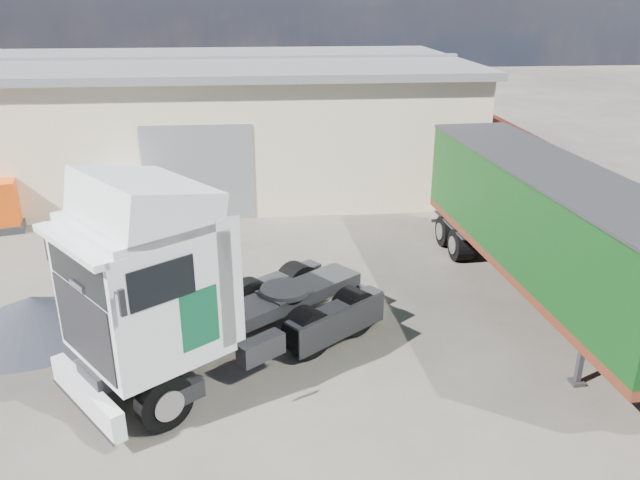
{
  "coord_description": "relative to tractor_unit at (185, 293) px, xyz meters",
  "views": [
    {
      "loc": [
        0.3,
        -12.55,
        7.96
      ],
      "look_at": [
        1.83,
        3.0,
        1.77
      ],
      "focal_mm": 35.0,
      "sensor_mm": 36.0,
      "label": 1
    }
  ],
  "objects": [
    {
      "name": "panel_van",
      "position": [
        -3.11,
        10.09,
        -1.07
      ],
      "size": [
        2.75,
        4.93,
        1.9
      ],
      "rotation": [
        0.0,
        0.0,
        -0.19
      ],
      "color": "black",
      "rests_on": "ground"
    },
    {
      "name": "gravel_heap",
      "position": [
        -4.19,
        2.37,
        -1.59
      ],
      "size": [
        6.28,
        5.76,
        0.98
      ],
      "rotation": [
        0.0,
        0.0,
        0.25
      ],
      "color": "black",
      "rests_on": "ground"
    },
    {
      "name": "ground",
      "position": [
        1.39,
        0.48,
        -2.05
      ],
      "size": [
        120.0,
        120.0,
        0.0
      ],
      "primitive_type": "plane",
      "color": "black",
      "rests_on": "ground"
    },
    {
      "name": "brick_boundary_wall",
      "position": [
        12.89,
        6.48,
        -0.8
      ],
      "size": [
        0.35,
        26.0,
        2.5
      ],
      "primitive_type": "cube",
      "color": "maroon",
      "rests_on": "ground"
    },
    {
      "name": "warehouse",
      "position": [
        -4.61,
        16.47,
        0.61
      ],
      "size": [
        30.6,
        12.6,
        5.42
      ],
      "color": "beige",
      "rests_on": "ground"
    },
    {
      "name": "tractor_unit",
      "position": [
        0.0,
        0.0,
        0.0
      ],
      "size": [
        7.33,
        6.5,
        4.87
      ],
      "rotation": [
        0.0,
        0.0,
        -0.92
      ],
      "color": "black",
      "rests_on": "ground"
    },
    {
      "name": "box_trailer",
      "position": [
        9.08,
        2.67,
        0.31
      ],
      "size": [
        3.07,
        11.75,
        3.87
      ],
      "rotation": [
        0.0,
        0.0,
        0.05
      ],
      "color": "#2D2D30",
      "rests_on": "ground"
    }
  ]
}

